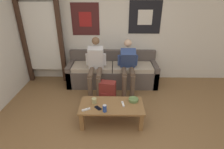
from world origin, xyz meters
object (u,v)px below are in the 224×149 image
object	(u,v)px
coffee_table	(112,108)
pillar_candle	(94,101)
person_seated_adult	(96,65)
game_controller_near_left	(123,104)
game_controller_near_right	(86,110)
couch	(112,73)
backpack	(108,92)
person_seated_teen	(128,65)
ceramic_bowl	(133,100)
drink_can_blue	(105,108)
cell_phone	(98,108)

from	to	relation	value
coffee_table	pillar_candle	distance (m)	0.33
pillar_candle	person_seated_adult	bearing A→B (deg)	93.90
coffee_table	game_controller_near_left	world-z (taller)	game_controller_near_left
game_controller_near_right	coffee_table	bearing A→B (deg)	20.24
couch	backpack	size ratio (longest dim) A/B	4.93
couch	game_controller_near_left	size ratio (longest dim) A/B	14.88
person_seated_teen	backpack	bearing A→B (deg)	-133.53
coffee_table	ceramic_bowl	bearing A→B (deg)	17.68
person_seated_adult	ceramic_bowl	world-z (taller)	person_seated_adult
person_seated_adult	ceramic_bowl	size ratio (longest dim) A/B	6.97
person_seated_teen	game_controller_near_left	size ratio (longest dim) A/B	7.88
ceramic_bowl	pillar_candle	distance (m)	0.70
couch	ceramic_bowl	bearing A→B (deg)	-73.76
pillar_candle	game_controller_near_right	size ratio (longest dim) A/B	0.76
game_controller_near_left	drink_can_blue	bearing A→B (deg)	-147.40
person_seated_adult	coffee_table	bearing A→B (deg)	-70.70
couch	ceramic_bowl	size ratio (longest dim) A/B	12.30
game_controller_near_right	person_seated_teen	bearing A→B (deg)	59.42
couch	game_controller_near_left	xyz separation A→B (m)	(0.20, -1.48, 0.08)
coffee_table	ceramic_bowl	distance (m)	0.42
person_seated_adult	cell_phone	bearing A→B (deg)	-82.85
couch	cell_phone	bearing A→B (deg)	-98.09
coffee_table	drink_can_blue	bearing A→B (deg)	-120.72
person_seated_adult	ceramic_bowl	distance (m)	1.26
backpack	game_controller_near_left	bearing A→B (deg)	-66.06
couch	pillar_candle	xyz separation A→B (m)	(-0.30, -1.44, 0.12)
game_controller_near_left	person_seated_adult	bearing A→B (deg)	118.29
couch	drink_can_blue	xyz separation A→B (m)	(-0.11, -1.67, 0.13)
backpack	pillar_candle	distance (m)	0.69
drink_can_blue	game_controller_near_left	xyz separation A→B (m)	(0.31, 0.20, -0.05)
person_seated_adult	pillar_candle	distance (m)	1.07
backpack	cell_phone	world-z (taller)	backpack
couch	drink_can_blue	bearing A→B (deg)	-93.62
cell_phone	pillar_candle	bearing A→B (deg)	117.33
couch	drink_can_blue	distance (m)	1.68
couch	coffee_table	bearing A→B (deg)	-89.79
backpack	couch	bearing A→B (deg)	83.33
person_seated_adult	person_seated_teen	world-z (taller)	person_seated_adult
game_controller_near_left	cell_phone	distance (m)	0.44
coffee_table	backpack	xyz separation A→B (m)	(-0.10, 0.68, -0.09)
pillar_candle	game_controller_near_right	world-z (taller)	pillar_candle
ceramic_bowl	person_seated_teen	bearing A→B (deg)	92.31
couch	pillar_candle	size ratio (longest dim) A/B	20.23
couch	cell_phone	distance (m)	1.61
drink_can_blue	game_controller_near_left	size ratio (longest dim) A/B	0.84
pillar_candle	game_controller_near_right	distance (m)	0.24
drink_can_blue	person_seated_adult	bearing A→B (deg)	101.92
game_controller_near_right	drink_can_blue	bearing A→B (deg)	-5.60
pillar_candle	coffee_table	bearing A→B (deg)	-9.13
backpack	ceramic_bowl	distance (m)	0.76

